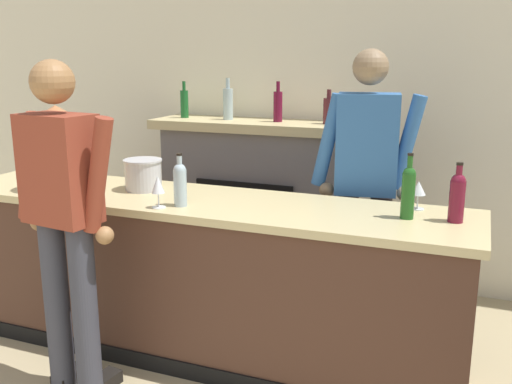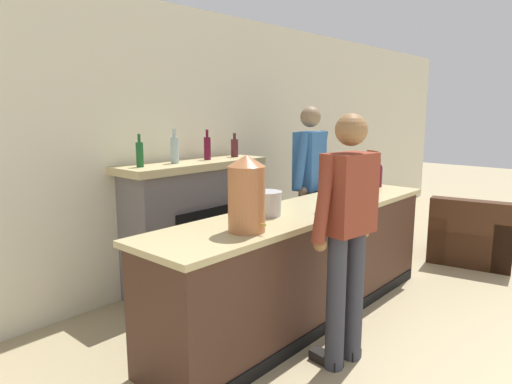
% 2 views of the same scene
% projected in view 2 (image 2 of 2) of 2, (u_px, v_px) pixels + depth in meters
% --- Properties ---
extents(wall_back_panel, '(12.00, 0.07, 2.75)m').
position_uv_depth(wall_back_panel, '(203.00, 146.00, 4.85)').
color(wall_back_panel, beige).
rests_on(wall_back_panel, ground_plane).
extents(bar_counter, '(3.13, 0.70, 0.95)m').
position_uv_depth(bar_counter, '(304.00, 263.00, 3.85)').
color(bar_counter, '#462B1F').
rests_on(bar_counter, ground_plane).
extents(fireplace_stone, '(1.58, 0.52, 1.58)m').
position_uv_depth(fireplace_stone, '(193.00, 223.00, 4.53)').
color(fireplace_stone, slate).
rests_on(fireplace_stone, ground_plane).
extents(armchair_black, '(0.92, 1.00, 0.77)m').
position_uv_depth(armchair_black, '(471.00, 240.00, 5.32)').
color(armchair_black, '#402313').
rests_on(armchair_black, ground_plane).
extents(potted_plant_corner, '(0.40, 0.42, 0.71)m').
position_uv_depth(potted_plant_corner, '(362.00, 210.00, 6.73)').
color(potted_plant_corner, '#524B3E').
rests_on(potted_plant_corner, ground_plane).
extents(person_customer, '(0.65, 0.34, 1.73)m').
position_uv_depth(person_customer, '(347.00, 230.00, 3.05)').
color(person_customer, '#363841').
rests_on(person_customer, ground_plane).
extents(person_bartender, '(0.65, 0.35, 1.79)m').
position_uv_depth(person_bartender, '(310.00, 184.00, 4.75)').
color(person_bartender, '#3D363D').
rests_on(person_bartender, ground_plane).
extents(copper_dispenser, '(0.25, 0.29, 0.51)m').
position_uv_depth(copper_dispenser, '(247.00, 193.00, 3.01)').
color(copper_dispenser, '#B46C3F').
rests_on(copper_dispenser, bar_counter).
extents(ice_bucket_steel, '(0.23, 0.23, 0.19)m').
position_uv_depth(ice_bucket_steel, '(267.00, 203.00, 3.50)').
color(ice_bucket_steel, silver).
rests_on(ice_bucket_steel, bar_counter).
extents(wine_bottle_rose_blush, '(0.07, 0.07, 0.29)m').
position_uv_depth(wine_bottle_rose_blush, '(323.00, 196.00, 3.62)').
color(wine_bottle_rose_blush, '#9EB6C1').
rests_on(wine_bottle_rose_blush, bar_counter).
extents(wine_bottle_cabernet_heavy, '(0.08, 0.08, 0.30)m').
position_uv_depth(wine_bottle_cabernet_heavy, '(379.00, 174.00, 4.80)').
color(wine_bottle_cabernet_heavy, maroon).
rests_on(wine_bottle_cabernet_heavy, bar_counter).
extents(wine_bottle_burgundy_dark, '(0.07, 0.07, 0.33)m').
position_uv_depth(wine_bottle_burgundy_dark, '(370.00, 176.00, 4.62)').
color(wine_bottle_burgundy_dark, '#1C521A').
rests_on(wine_bottle_burgundy_dark, bar_counter).
extents(wine_glass_front_left, '(0.08, 0.08, 0.15)m').
position_uv_depth(wine_glass_front_left, '(355.00, 177.00, 4.77)').
color(wine_glass_front_left, silver).
rests_on(wine_glass_front_left, bar_counter).
extents(wine_glass_back_row, '(0.07, 0.07, 0.18)m').
position_uv_depth(wine_glass_back_row, '(326.00, 200.00, 3.51)').
color(wine_glass_back_row, silver).
rests_on(wine_glass_back_row, bar_counter).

